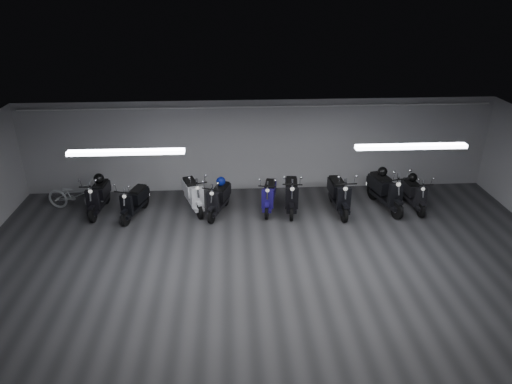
{
  "coord_description": "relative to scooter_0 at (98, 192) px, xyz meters",
  "views": [
    {
      "loc": [
        -0.84,
        -8.14,
        6.06
      ],
      "look_at": [
        -0.23,
        2.5,
        1.05
      ],
      "focal_mm": 32.54,
      "sensor_mm": 36.0,
      "label": 1
    }
  ],
  "objects": [
    {
      "name": "helmet_2",
      "position": [
        8.82,
        -0.04,
        0.23
      ],
      "size": [
        0.26,
        0.26,
        0.26
      ],
      "primitive_type": "sphere",
      "color": "black",
      "rests_on": "scooter_9"
    },
    {
      "name": "floor",
      "position": [
        4.54,
        -3.66,
        -0.64
      ],
      "size": [
        14.0,
        10.0,
        0.01
      ],
      "primitive_type": "cube",
      "color": "#313133",
      "rests_on": "ground"
    },
    {
      "name": "scooter_9",
      "position": [
        8.84,
        -0.26,
        -0.04
      ],
      "size": [
        0.63,
        1.62,
        1.18
      ],
      "primitive_type": null,
      "rotation": [
        0.0,
        0.0,
        0.07
      ],
      "color": "black",
      "rests_on": "floor"
    },
    {
      "name": "scooter_4",
      "position": [
        4.74,
        -0.13,
        -0.04
      ],
      "size": [
        0.83,
        1.67,
        1.19
      ],
      "primitive_type": null,
      "rotation": [
        0.0,
        0.0,
        -0.19
      ],
      "color": "navy",
      "rests_on": "floor"
    },
    {
      "name": "fluor_strip_left",
      "position": [
        1.54,
        -2.66,
        2.11
      ],
      "size": [
        2.4,
        0.18,
        0.08
      ],
      "primitive_type": "cube",
      "color": "white",
      "rests_on": "ceiling"
    },
    {
      "name": "scooter_5",
      "position": [
        5.36,
        -0.2,
        0.02
      ],
      "size": [
        0.77,
        1.8,
        1.3
      ],
      "primitive_type": null,
      "rotation": [
        0.0,
        0.0,
        -0.11
      ],
      "color": "black",
      "rests_on": "floor"
    },
    {
      "name": "scooter_2",
      "position": [
        2.62,
        0.01,
        0.01
      ],
      "size": [
        1.11,
        1.82,
        1.28
      ],
      "primitive_type": null,
      "rotation": [
        0.0,
        0.0,
        0.33
      ],
      "color": "white",
      "rests_on": "floor"
    },
    {
      "name": "ceiling",
      "position": [
        4.54,
        -3.66,
        2.17
      ],
      "size": [
        14.0,
        10.0,
        0.01
      ],
      "primitive_type": "cube",
      "color": "gray",
      "rests_on": "ground"
    },
    {
      "name": "scooter_8",
      "position": [
        8.02,
        -0.23,
        0.09
      ],
      "size": [
        1.07,
        2.03,
        1.44
      ],
      "primitive_type": null,
      "rotation": [
        0.0,
        0.0,
        0.23
      ],
      "color": "black",
      "rests_on": "floor"
    },
    {
      "name": "back_wall",
      "position": [
        4.54,
        1.35,
        0.77
      ],
      "size": [
        14.0,
        0.01,
        2.8
      ],
      "primitive_type": "cube",
      "color": "#ABABAD",
      "rests_on": "ground"
    },
    {
      "name": "scooter_7",
      "position": [
        6.67,
        -0.33,
        0.05
      ],
      "size": [
        0.7,
        1.86,
        1.37
      ],
      "primitive_type": null,
      "rotation": [
        0.0,
        0.0,
        0.05
      ],
      "color": "black",
      "rests_on": "floor"
    },
    {
      "name": "scooter_3",
      "position": [
        3.33,
        -0.29,
        -0.02
      ],
      "size": [
        1.07,
        1.74,
        1.23
      ],
      "primitive_type": null,
      "rotation": [
        0.0,
        0.0,
        -0.34
      ],
      "color": "black",
      "rests_on": "floor"
    },
    {
      "name": "helmet_0",
      "position": [
        3.41,
        -0.08,
        0.26
      ],
      "size": [
        0.26,
        0.26,
        0.26
      ],
      "primitive_type": "sphere",
      "color": "navy",
      "rests_on": "scooter_3"
    },
    {
      "name": "fluor_strip_right",
      "position": [
        7.54,
        -2.66,
        2.11
      ],
      "size": [
        2.4,
        0.18,
        0.08
      ],
      "primitive_type": "cube",
      "color": "white",
      "rests_on": "ceiling"
    },
    {
      "name": "scooter_0",
      "position": [
        0.0,
        0.0,
        0.0
      ],
      "size": [
        0.7,
        1.74,
        1.27
      ],
      "primitive_type": null,
      "rotation": [
        0.0,
        0.0,
        -0.08
      ],
      "color": "black",
      "rests_on": "floor"
    },
    {
      "name": "helmet_1",
      "position": [
        0.02,
        0.24,
        0.3
      ],
      "size": [
        0.29,
        0.29,
        0.29
      ],
      "primitive_type": "sphere",
      "color": "black",
      "rests_on": "scooter_0"
    },
    {
      "name": "scooter_1",
      "position": [
        1.03,
        -0.31,
        -0.04
      ],
      "size": [
        0.99,
        1.7,
        1.2
      ],
      "primitive_type": null,
      "rotation": [
        0.0,
        0.0,
        -0.3
      ],
      "color": "black",
      "rests_on": "floor"
    },
    {
      "name": "conduit",
      "position": [
        4.54,
        1.26,
        1.99
      ],
      "size": [
        13.6,
        0.05,
        0.05
      ],
      "primitive_type": "cylinder",
      "rotation": [
        0.0,
        1.57,
        0.0
      ],
      "color": "white",
      "rests_on": "back_wall"
    },
    {
      "name": "helmet_3",
      "position": [
        7.96,
        0.03,
        0.4
      ],
      "size": [
        0.27,
        0.27,
        0.27
      ],
      "primitive_type": "sphere",
      "color": "black",
      "rests_on": "scooter_8"
    },
    {
      "name": "bicycle",
      "position": [
        -0.7,
        0.22,
        -0.1
      ],
      "size": [
        1.75,
        0.95,
        1.07
      ],
      "primitive_type": "imported",
      "rotation": [
        0.0,
        0.0,
        1.34
      ],
      "color": "silver",
      "rests_on": "floor"
    }
  ]
}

